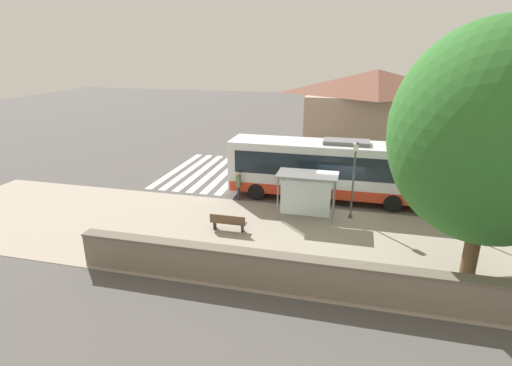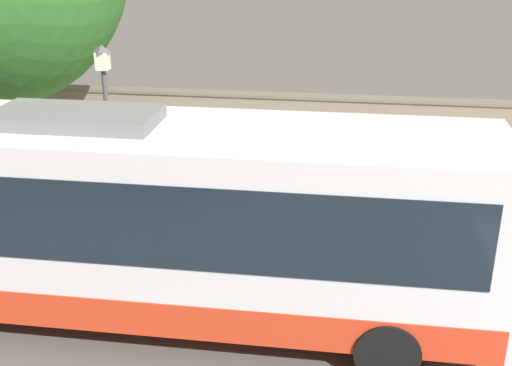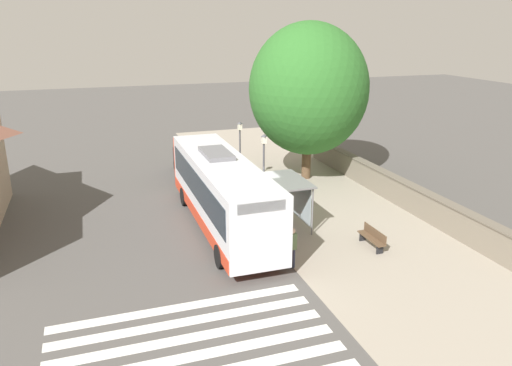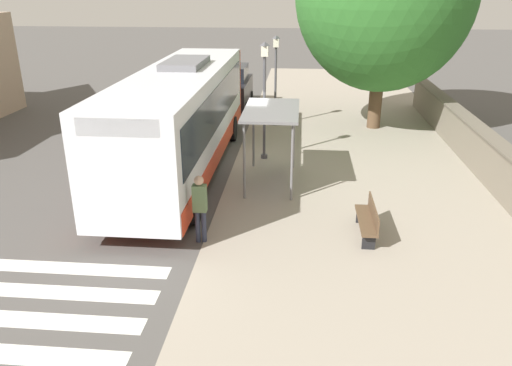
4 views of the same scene
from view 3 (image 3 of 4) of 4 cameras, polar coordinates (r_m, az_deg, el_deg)
ground_plane at (r=26.06m, az=-0.78°, el=-3.97°), size 120.00×120.00×0.00m
sidewalk_plaza at (r=27.67m, az=8.14°, el=-2.81°), size 9.00×44.00×0.02m
crosswalk_stripes at (r=16.57m, az=-7.14°, el=-18.05°), size 9.00×5.25×0.01m
stone_wall at (r=29.41m, az=15.28°, el=-0.50°), size 0.60×20.00×1.47m
bus at (r=24.32m, az=-3.97°, el=-0.87°), size 2.68×11.86×3.67m
bus_shelter at (r=24.42m, az=3.95°, el=-0.45°), size 1.71×3.18×2.45m
pedestrian at (r=20.54m, az=4.16°, el=-7.03°), size 0.34×0.24×1.78m
bench at (r=23.15m, az=13.16°, el=-6.08°), size 0.40×1.82×0.88m
street_lamp_near at (r=30.65m, az=-1.84°, el=4.05°), size 0.28×0.28×4.00m
street_lamp_far at (r=26.18m, az=0.89°, el=1.94°), size 0.28×0.28×4.23m
shade_tree at (r=31.56m, az=6.03°, el=10.60°), size 7.41×7.41×9.84m
parked_car_behind_bus at (r=33.40m, az=-7.38°, el=2.71°), size 1.88×4.34×2.20m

